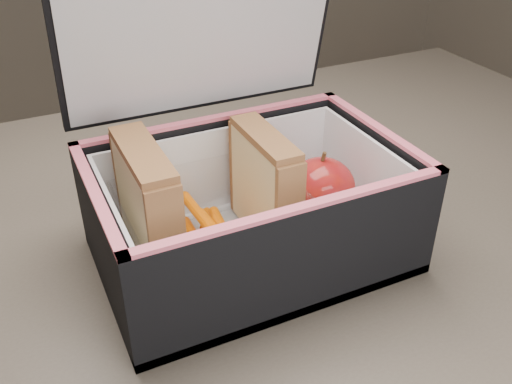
# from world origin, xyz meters

# --- Properties ---
(kitchen_table) EXTENTS (1.20, 0.80, 0.75)m
(kitchen_table) POSITION_xyz_m (0.00, 0.00, 0.66)
(kitchen_table) COLOR brown
(kitchen_table) RESTS_ON ground
(lunch_bag) EXTENTS (0.28, 0.23, 0.28)m
(lunch_bag) POSITION_xyz_m (0.00, -0.02, 0.81)
(lunch_bag) COLOR black
(lunch_bag) RESTS_ON kitchen_table
(plastic_tub) EXTENTS (0.16, 0.11, 0.07)m
(plastic_tub) POSITION_xyz_m (-0.04, -0.02, 0.80)
(plastic_tub) COLOR white
(plastic_tub) RESTS_ON lunch_bag
(sandwich_left) EXTENTS (0.03, 0.11, 0.12)m
(sandwich_left) POSITION_xyz_m (-0.09, -0.02, 0.82)
(sandwich_left) COLOR #E2BE89
(sandwich_left) RESTS_ON plastic_tub
(sandwich_right) EXTENTS (0.03, 0.10, 0.11)m
(sandwich_right) POSITION_xyz_m (0.02, -0.02, 0.82)
(sandwich_right) COLOR #E2BE89
(sandwich_right) RESTS_ON plastic_tub
(carrot_sticks) EXTENTS (0.05, 0.12, 0.03)m
(carrot_sticks) POSITION_xyz_m (-0.03, -0.02, 0.78)
(carrot_sticks) COLOR #CE4E02
(carrot_sticks) RESTS_ON plastic_tub
(paper_napkin) EXTENTS (0.11, 0.11, 0.01)m
(paper_napkin) POSITION_xyz_m (0.08, -0.01, 0.77)
(paper_napkin) COLOR white
(paper_napkin) RESTS_ON lunch_bag
(red_apple) EXTENTS (0.09, 0.09, 0.07)m
(red_apple) POSITION_xyz_m (0.08, -0.02, 0.80)
(red_apple) COLOR maroon
(red_apple) RESTS_ON paper_napkin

